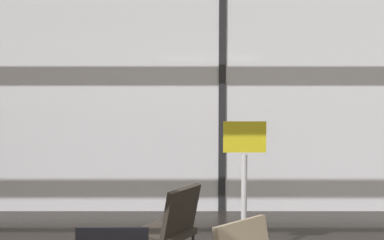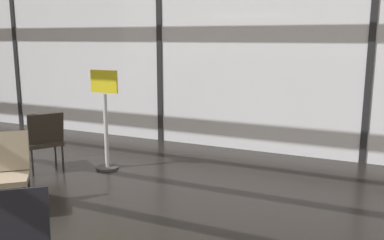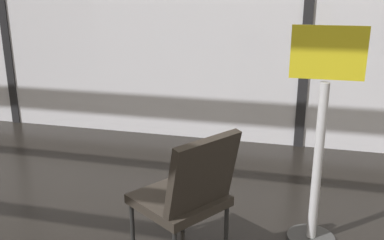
% 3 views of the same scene
% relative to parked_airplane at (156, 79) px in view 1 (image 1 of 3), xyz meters
% --- Properties ---
extents(glass_curtain_wall, '(14.00, 0.08, 3.44)m').
position_rel_parked_airplane_xyz_m(glass_curtain_wall, '(1.36, -6.25, -0.26)').
color(glass_curtain_wall, silver).
rests_on(glass_curtain_wall, ground).
extents(window_mullion_1, '(0.10, 0.12, 3.44)m').
position_rel_parked_airplane_xyz_m(window_mullion_1, '(1.36, -6.25, -0.26)').
color(window_mullion_1, black).
rests_on(window_mullion_1, ground).
extents(parked_airplane, '(13.59, 3.96, 3.96)m').
position_rel_parked_airplane_xyz_m(parked_airplane, '(0.00, 0.00, 0.00)').
color(parked_airplane, silver).
rests_on(parked_airplane, ground).
extents(lounge_chair_0, '(0.70, 0.69, 0.87)m').
position_rel_parked_airplane_xyz_m(lounge_chair_0, '(0.72, -8.57, -1.48)').
color(lounge_chair_0, '#28231E').
rests_on(lounge_chair_0, ground).
extents(info_sign, '(0.44, 0.32, 1.44)m').
position_rel_parked_airplane_xyz_m(info_sign, '(1.47, -8.13, -1.30)').
color(info_sign, '#333333').
rests_on(info_sign, ground).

